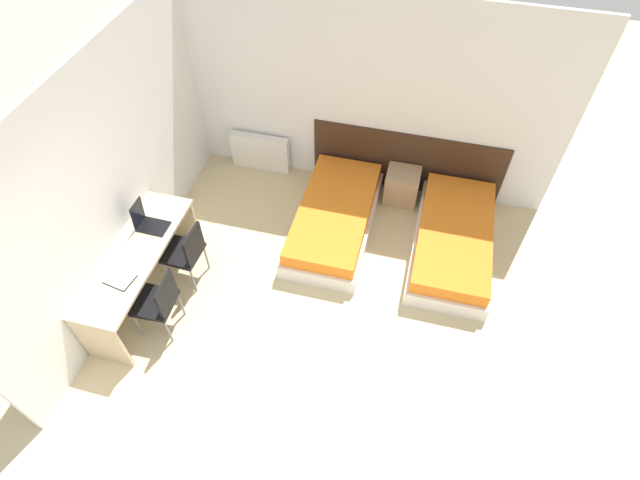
{
  "coord_description": "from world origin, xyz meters",
  "views": [
    {
      "loc": [
        0.93,
        -1.52,
        4.97
      ],
      "look_at": [
        0.0,
        2.11,
        0.55
      ],
      "focal_mm": 28.0,
      "sensor_mm": 36.0,
      "label": 1
    }
  ],
  "objects_px": {
    "nightstand": "(402,186)",
    "chair_near_notebook": "(159,301)",
    "bed_near_door": "(453,240)",
    "bed_near_window": "(334,218)",
    "laptop": "(148,222)",
    "chair_near_laptop": "(186,251)"
  },
  "relations": [
    {
      "from": "nightstand",
      "to": "chair_near_notebook",
      "type": "bearing_deg",
      "value": -129.96
    },
    {
      "from": "nightstand",
      "to": "bed_near_door",
      "type": "bearing_deg",
      "value": -45.39
    },
    {
      "from": "nightstand",
      "to": "chair_near_notebook",
      "type": "height_order",
      "value": "chair_near_notebook"
    },
    {
      "from": "bed_near_door",
      "to": "nightstand",
      "type": "bearing_deg",
      "value": 134.61
    },
    {
      "from": "bed_near_window",
      "to": "bed_near_door",
      "type": "relative_size",
      "value": 1.0
    },
    {
      "from": "bed_near_window",
      "to": "laptop",
      "type": "relative_size",
      "value": 5.62
    },
    {
      "from": "chair_near_laptop",
      "to": "bed_near_window",
      "type": "bearing_deg",
      "value": 41.89
    },
    {
      "from": "nightstand",
      "to": "chair_near_notebook",
      "type": "distance_m",
      "value": 3.51
    },
    {
      "from": "bed_near_window",
      "to": "bed_near_door",
      "type": "distance_m",
      "value": 1.53
    },
    {
      "from": "bed_near_window",
      "to": "nightstand",
      "type": "bearing_deg",
      "value": 45.39
    },
    {
      "from": "bed_near_window",
      "to": "chair_near_notebook",
      "type": "height_order",
      "value": "chair_near_notebook"
    },
    {
      "from": "chair_near_notebook",
      "to": "laptop",
      "type": "distance_m",
      "value": 0.93
    },
    {
      "from": "chair_near_laptop",
      "to": "chair_near_notebook",
      "type": "xyz_separation_m",
      "value": [
        0.0,
        -0.71,
        0.0
      ]
    },
    {
      "from": "chair_near_laptop",
      "to": "chair_near_notebook",
      "type": "bearing_deg",
      "value": -87.13
    },
    {
      "from": "bed_near_door",
      "to": "chair_near_notebook",
      "type": "xyz_separation_m",
      "value": [
        -3.01,
        -1.91,
        0.3
      ]
    },
    {
      "from": "chair_near_laptop",
      "to": "laptop",
      "type": "height_order",
      "value": "laptop"
    },
    {
      "from": "laptop",
      "to": "bed_near_door",
      "type": "bearing_deg",
      "value": 19.67
    },
    {
      "from": "bed_near_window",
      "to": "chair_near_notebook",
      "type": "bearing_deg",
      "value": -127.86
    },
    {
      "from": "nightstand",
      "to": "chair_near_laptop",
      "type": "relative_size",
      "value": 0.55
    },
    {
      "from": "laptop",
      "to": "chair_near_laptop",
      "type": "bearing_deg",
      "value": -6.21
    },
    {
      "from": "chair_near_laptop",
      "to": "chair_near_notebook",
      "type": "height_order",
      "value": "same"
    },
    {
      "from": "chair_near_laptop",
      "to": "laptop",
      "type": "relative_size",
      "value": 2.48
    }
  ]
}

